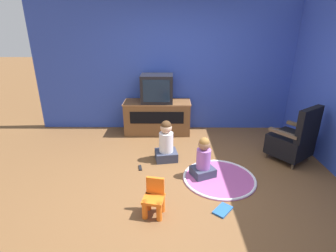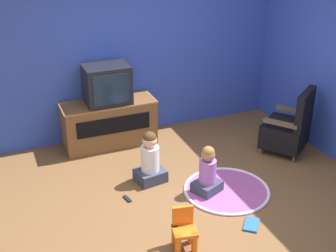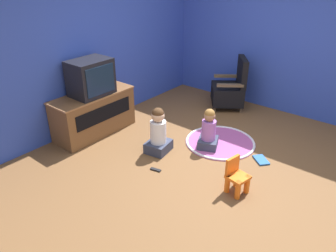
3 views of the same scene
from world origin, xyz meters
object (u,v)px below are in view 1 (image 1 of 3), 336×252
(child_watching_left, at_px, (166,143))
(child_watching_center, at_px, (203,160))
(yellow_kid_chair, at_px, (154,200))
(television, at_px, (157,89))
(tv_cabinet, at_px, (157,117))
(book, at_px, (223,210))
(remote_control, at_px, (140,168))
(black_armchair, at_px, (293,140))

(child_watching_left, height_order, child_watching_center, child_watching_left)
(yellow_kid_chair, bearing_deg, television, 102.54)
(tv_cabinet, xyz_separation_m, book, (0.91, -2.48, -0.33))
(child_watching_left, height_order, book, child_watching_left)
(book, relative_size, remote_control, 1.88)
(child_watching_left, distance_m, child_watching_center, 0.75)
(book, height_order, remote_control, book)
(black_armchair, bearing_deg, yellow_kid_chair, -5.41)
(black_armchair, distance_m, book, 1.92)
(child_watching_left, bearing_deg, yellow_kid_chair, -104.92)
(yellow_kid_chair, xyz_separation_m, child_watching_left, (0.13, 1.34, 0.11))
(child_watching_left, relative_size, book, 2.37)
(book, bearing_deg, child_watching_center, 50.85)
(tv_cabinet, relative_size, child_watching_center, 2.14)
(television, distance_m, remote_control, 1.75)
(remote_control, bearing_deg, book, -143.78)
(black_armchair, height_order, remote_control, black_armchair)
(tv_cabinet, height_order, child_watching_left, child_watching_left)
(black_armchair, bearing_deg, remote_control, -29.92)
(child_watching_left, bearing_deg, child_watching_center, -51.86)
(television, distance_m, black_armchair, 2.62)
(tv_cabinet, height_order, child_watching_center, tv_cabinet)
(child_watching_left, bearing_deg, tv_cabinet, 89.88)
(yellow_kid_chair, relative_size, remote_control, 2.89)
(book, bearing_deg, remote_control, 87.91)
(tv_cabinet, bearing_deg, child_watching_center, -65.97)
(child_watching_center, relative_size, book, 2.15)
(book, bearing_deg, tv_cabinet, 59.83)
(yellow_kid_chair, relative_size, child_watching_left, 0.65)
(television, relative_size, remote_control, 4.00)
(black_armchair, distance_m, yellow_kid_chair, 2.59)
(television, height_order, child_watching_left, television)
(tv_cabinet, distance_m, remote_control, 1.53)
(black_armchair, relative_size, child_watching_left, 1.38)
(yellow_kid_chair, height_order, child_watching_center, child_watching_center)
(television, relative_size, black_armchair, 0.65)
(television, bearing_deg, remote_control, -98.17)
(tv_cabinet, distance_m, black_armchair, 2.56)
(black_armchair, distance_m, child_watching_center, 1.61)
(television, xyz_separation_m, black_armchair, (2.28, -1.16, -0.58))
(tv_cabinet, xyz_separation_m, television, (0.00, -0.02, 0.60))
(child_watching_left, xyz_separation_m, child_watching_center, (0.56, -0.50, -0.03))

